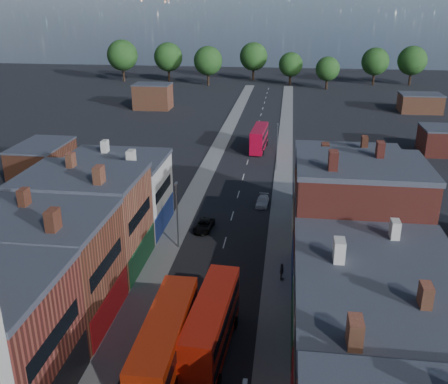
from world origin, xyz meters
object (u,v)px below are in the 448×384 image
(bus_2, at_px, (259,138))
(car_2, at_px, (204,225))
(bus_0, at_px, (166,346))
(ped_3, at_px, (282,272))
(bus_1, at_px, (212,325))
(car_3, at_px, (263,201))

(bus_2, distance_m, car_2, 37.19)
(bus_0, bearing_deg, ped_3, 60.90)
(ped_3, bearing_deg, car_2, 51.38)
(bus_0, xyz_separation_m, car_2, (-1.57, 26.24, -2.22))
(car_2, height_order, ped_3, ped_3)
(bus_0, height_order, bus_2, bus_0)
(bus_0, xyz_separation_m, bus_1, (3.00, 3.18, -0.17))
(bus_0, bearing_deg, car_3, 81.27)
(bus_0, relative_size, bus_2, 1.16)
(bus_1, bearing_deg, bus_0, -129.68)
(bus_2, bearing_deg, car_2, -93.75)
(ped_3, bearing_deg, bus_1, 164.97)
(car_2, distance_m, ped_3, 14.86)
(car_2, relative_size, car_3, 1.11)
(car_2, height_order, car_3, car_2)
(bus_1, relative_size, ped_3, 6.28)
(bus_1, height_order, car_3, bus_1)
(ped_3, bearing_deg, bus_2, 15.57)
(bus_0, bearing_deg, bus_1, 46.42)
(bus_2, relative_size, car_3, 2.61)
(bus_0, distance_m, car_2, 26.38)
(car_3, bearing_deg, ped_3, -77.89)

